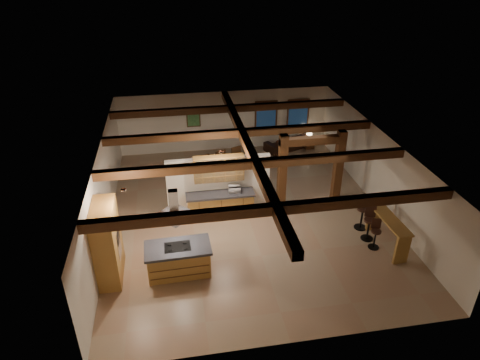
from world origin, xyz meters
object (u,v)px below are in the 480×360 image
object	(u,v)px
kitchen_island	(179,259)
dining_table	(227,177)
bar_counter	(388,227)
sofa	(288,142)

from	to	relation	value
kitchen_island	dining_table	world-z (taller)	kitchen_island
kitchen_island	bar_counter	bearing A→B (deg)	1.67
dining_table	bar_counter	world-z (taller)	bar_counter
kitchen_island	bar_counter	xyz separation A→B (m)	(6.85, 0.20, 0.24)
dining_table	bar_counter	xyz separation A→B (m)	(4.60, -5.07, 0.42)
kitchen_island	bar_counter	distance (m)	6.85
kitchen_island	dining_table	xyz separation A→B (m)	(2.25, 5.27, -0.18)
bar_counter	dining_table	bearing A→B (deg)	132.18
kitchen_island	dining_table	distance (m)	5.74
dining_table	sofa	size ratio (longest dim) A/B	0.76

